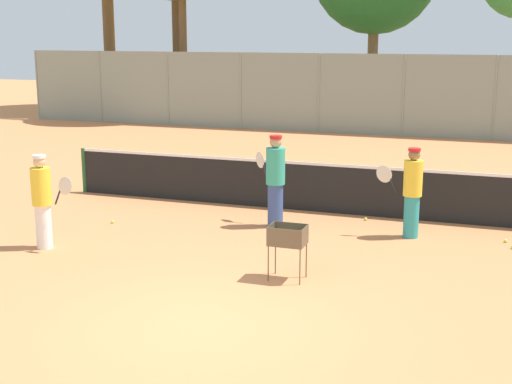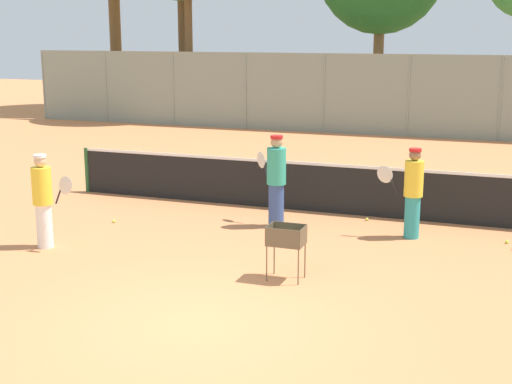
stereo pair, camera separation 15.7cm
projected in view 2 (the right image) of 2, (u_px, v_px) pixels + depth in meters
The scene contains 11 objects.
ground_plane at pixel (198, 323), 9.46m from camera, with size 80.00×80.00×0.00m, color #D37F4C.
tennis_net at pixel (323, 187), 15.16m from camera, with size 11.81×0.10×1.07m.
back_fence at pixel (409, 96), 25.94m from camera, with size 31.85×0.08×2.99m.
player_white_outfit at pixel (413, 192), 13.20m from camera, with size 0.91×0.35×1.70m.
player_red_cap at pixel (43, 200), 12.62m from camera, with size 0.90×0.35×1.69m.
player_yellow_shirt at pixel (276, 180), 13.97m from camera, with size 0.80×0.66×1.82m.
ball_cart at pixel (287, 240), 11.00m from camera, with size 0.56×0.41×0.87m.
tennis_ball_0 at pixel (507, 242), 13.03m from camera, with size 0.07×0.07×0.07m, color #D1E54C.
tennis_ball_1 at pixel (114, 221), 14.44m from camera, with size 0.07×0.07×0.07m, color #D1E54C.
tennis_ball_2 at pixel (367, 219), 14.58m from camera, with size 0.07×0.07×0.07m, color #D1E54C.
parked_car at pixel (455, 114), 27.75m from camera, with size 4.20×1.70×1.60m.
Camera 2 is at (3.78, -8.03, 3.79)m, focal length 50.00 mm.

